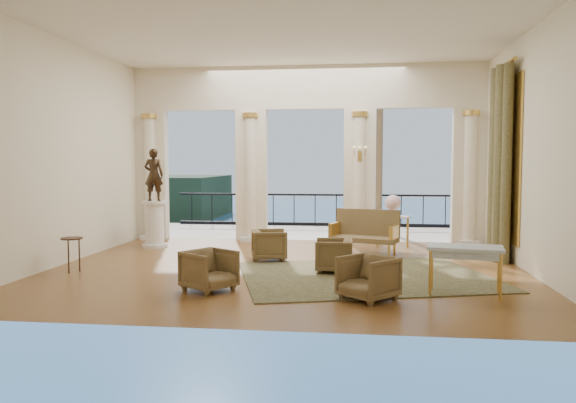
# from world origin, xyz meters

# --- Properties ---
(floor) EXTENTS (9.00, 9.00, 0.00)m
(floor) POSITION_xyz_m (0.00, 0.00, 0.00)
(floor) COLOR #543517
(floor) RESTS_ON ground
(room_walls) EXTENTS (9.00, 9.00, 9.00)m
(room_walls) POSITION_xyz_m (0.00, -1.12, 2.88)
(room_walls) COLOR white
(room_walls) RESTS_ON ground
(arcade) EXTENTS (9.00, 0.56, 4.50)m
(arcade) POSITION_xyz_m (-0.00, 3.82, 2.58)
(arcade) COLOR beige
(arcade) RESTS_ON ground
(terrace) EXTENTS (10.00, 3.60, 0.10)m
(terrace) POSITION_xyz_m (0.00, 5.80, -0.05)
(terrace) COLOR #A39988
(terrace) RESTS_ON ground
(balustrade) EXTENTS (9.00, 0.06, 1.03)m
(balustrade) POSITION_xyz_m (0.00, 7.40, 0.41)
(balustrade) COLOR black
(balustrade) RESTS_ON terrace
(palm_tree) EXTENTS (2.00, 2.00, 4.50)m
(palm_tree) POSITION_xyz_m (2.00, 6.60, 4.09)
(palm_tree) COLOR #4C3823
(palm_tree) RESTS_ON terrace
(headland) EXTENTS (22.00, 18.00, 6.00)m
(headland) POSITION_xyz_m (-30.00, 70.00, -3.00)
(headland) COLOR black
(headland) RESTS_ON sea
(sea) EXTENTS (160.00, 160.00, 0.00)m
(sea) POSITION_xyz_m (0.00, 60.00, -6.00)
(sea) COLOR #21558B
(sea) RESTS_ON ground
(curtain) EXTENTS (0.33, 1.40, 4.09)m
(curtain) POSITION_xyz_m (4.28, 1.50, 2.02)
(curtain) COLOR brown
(curtain) RESTS_ON ground
(window_frame) EXTENTS (0.04, 1.60, 3.40)m
(window_frame) POSITION_xyz_m (4.47, 1.50, 2.10)
(window_frame) COLOR gold
(window_frame) RESTS_ON room_walls
(wall_sconce) EXTENTS (0.30, 0.11, 0.33)m
(wall_sconce) POSITION_xyz_m (1.40, 3.51, 2.23)
(wall_sconce) COLOR gold
(wall_sconce) RESTS_ON arcade
(rug) EXTENTS (5.07, 4.41, 0.02)m
(rug) POSITION_xyz_m (1.50, -0.58, 0.01)
(rug) COLOR #252C16
(rug) RESTS_ON ground
(armchair_a) EXTENTS (0.94, 0.95, 0.72)m
(armchair_a) POSITION_xyz_m (-0.98, -1.99, 0.36)
(armchair_a) COLOR #40371D
(armchair_a) RESTS_ON ground
(armchair_b) EXTENTS (0.97, 0.97, 0.73)m
(armchair_b) POSITION_xyz_m (1.51, -2.30, 0.37)
(armchair_b) COLOR #40371D
(armchair_b) RESTS_ON ground
(armchair_c) EXTENTS (0.64, 0.68, 0.69)m
(armchair_c) POSITION_xyz_m (0.92, -0.24, 0.34)
(armchair_c) COLOR #40371D
(armchair_c) RESTS_ON ground
(armchair_d) EXTENTS (0.80, 0.83, 0.72)m
(armchair_d) POSITION_xyz_m (-0.47, 0.87, 0.36)
(armchair_d) COLOR #40371D
(armchair_d) RESTS_ON ground
(settee) EXTENTS (1.61, 1.06, 0.98)m
(settee) POSITION_xyz_m (1.53, 2.06, 0.49)
(settee) COLOR #40371D
(settee) RESTS_ON ground
(game_table) EXTENTS (1.20, 0.79, 0.76)m
(game_table) POSITION_xyz_m (3.00, -1.81, 0.68)
(game_table) COLOR #91A7BB
(game_table) RESTS_ON ground
(pedestal) EXTENTS (0.61, 0.61, 1.12)m
(pedestal) POSITION_xyz_m (-3.50, 2.34, 0.54)
(pedestal) COLOR silver
(pedestal) RESTS_ON ground
(statue) EXTENTS (0.47, 0.33, 1.25)m
(statue) POSITION_xyz_m (-3.50, 2.34, 1.75)
(statue) COLOR black
(statue) RESTS_ON pedestal
(console_table) EXTENTS (0.86, 0.62, 0.77)m
(console_table) POSITION_xyz_m (2.20, 3.05, 0.63)
(console_table) COLOR silver
(console_table) RESTS_ON ground
(urn) EXTENTS (0.37, 0.37, 0.50)m
(urn) POSITION_xyz_m (2.20, 3.05, 1.05)
(urn) COLOR silver
(urn) RESTS_ON console_table
(side_table) EXTENTS (0.40, 0.40, 0.65)m
(side_table) POSITION_xyz_m (-3.92, -0.82, 0.55)
(side_table) COLOR black
(side_table) RESTS_ON ground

